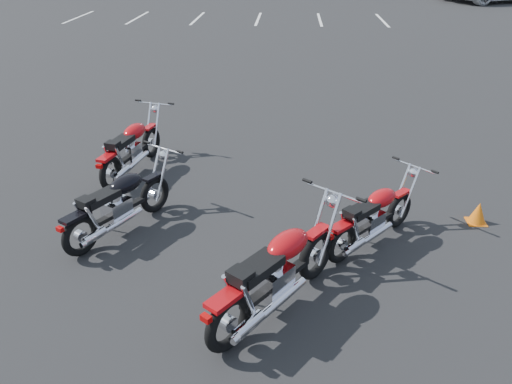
# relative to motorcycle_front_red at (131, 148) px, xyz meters

# --- Properties ---
(ground) EXTENTS (120.00, 120.00, 0.00)m
(ground) POSITION_rel_motorcycle_front_red_xyz_m (2.12, -2.46, -0.46)
(ground) COLOR black
(ground) RESTS_ON ground
(motorcycle_front_red) EXTENTS (0.92, 2.07, 1.02)m
(motorcycle_front_red) POSITION_rel_motorcycle_front_red_xyz_m (0.00, 0.00, 0.00)
(motorcycle_front_red) COLOR black
(motorcycle_front_red) RESTS_ON ground
(motorcycle_second_black) EXTENTS (1.37, 1.93, 1.00)m
(motorcycle_second_black) POSITION_rel_motorcycle_front_red_xyz_m (0.40, -1.97, -0.01)
(motorcycle_second_black) COLOR black
(motorcycle_second_black) RESTS_ON ground
(motorcycle_third_red) EXTENTS (1.72, 2.09, 1.12)m
(motorcycle_third_red) POSITION_rel_motorcycle_front_red_xyz_m (2.66, -3.50, 0.05)
(motorcycle_third_red) COLOR black
(motorcycle_third_red) RESTS_ON ground
(motorcycle_rear_red) EXTENTS (1.58, 1.62, 0.93)m
(motorcycle_rear_red) POSITION_rel_motorcycle_front_red_xyz_m (3.93, -2.04, -0.04)
(motorcycle_rear_red) COLOR black
(motorcycle_rear_red) RESTS_ON ground
(training_cone_near) EXTENTS (0.27, 0.27, 0.33)m
(training_cone_near) POSITION_rel_motorcycle_front_red_xyz_m (5.58, -1.37, -0.30)
(training_cone_near) COLOR #D6600B
(training_cone_near) RESTS_ON ground
(parking_line_stripes) EXTENTS (15.12, 4.00, 0.01)m
(parking_line_stripes) POSITION_rel_motorcycle_front_red_xyz_m (-0.38, 17.54, -0.46)
(parking_line_stripes) COLOR silver
(parking_line_stripes) RESTS_ON ground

